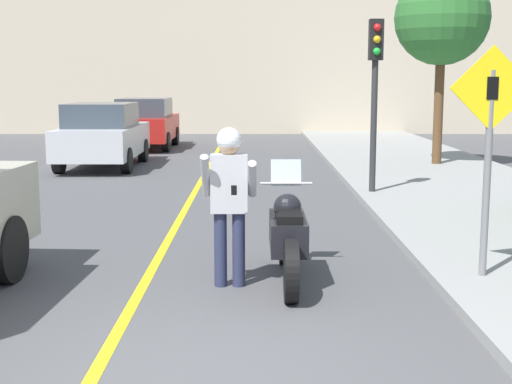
{
  "coord_description": "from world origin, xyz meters",
  "views": [
    {
      "loc": [
        0.65,
        -5.08,
        2.24
      ],
      "look_at": [
        0.69,
        2.95,
        0.99
      ],
      "focal_mm": 50.0,
      "sensor_mm": 36.0,
      "label": 1
    }
  ],
  "objects_px": {
    "parked_car_red": "(143,123)",
    "street_tree": "(439,19)",
    "crossing_sign": "(486,139)",
    "traffic_light": "(372,72)",
    "motorcycle": "(285,236)",
    "parked_car_silver": "(100,135)",
    "person_biker": "(226,190)"
  },
  "relations": [
    {
      "from": "parked_car_red",
      "to": "street_tree",
      "type": "bearing_deg",
      "value": -33.19
    },
    {
      "from": "crossing_sign",
      "to": "traffic_light",
      "type": "xyz_separation_m",
      "value": [
        -0.24,
        6.04,
        0.79
      ]
    },
    {
      "from": "motorcycle",
      "to": "parked_car_silver",
      "type": "xyz_separation_m",
      "value": [
        -4.36,
        10.73,
        0.34
      ]
    },
    {
      "from": "person_biker",
      "to": "crossing_sign",
      "type": "height_order",
      "value": "crossing_sign"
    },
    {
      "from": "person_biker",
      "to": "parked_car_red",
      "type": "height_order",
      "value": "person_biker"
    },
    {
      "from": "person_biker",
      "to": "traffic_light",
      "type": "height_order",
      "value": "traffic_light"
    },
    {
      "from": "traffic_light",
      "to": "parked_car_silver",
      "type": "bearing_deg",
      "value": 141.92
    },
    {
      "from": "parked_car_silver",
      "to": "street_tree",
      "type": "bearing_deg",
      "value": -1.09
    },
    {
      "from": "motorcycle",
      "to": "parked_car_red",
      "type": "xyz_separation_m",
      "value": [
        -4.06,
        16.05,
        0.34
      ]
    },
    {
      "from": "motorcycle",
      "to": "traffic_light",
      "type": "relative_size",
      "value": 0.69
    },
    {
      "from": "street_tree",
      "to": "parked_car_red",
      "type": "bearing_deg",
      "value": 146.81
    },
    {
      "from": "crossing_sign",
      "to": "motorcycle",
      "type": "bearing_deg",
      "value": 174.24
    },
    {
      "from": "traffic_light",
      "to": "parked_car_silver",
      "type": "distance_m",
      "value": 8.1
    },
    {
      "from": "crossing_sign",
      "to": "parked_car_silver",
      "type": "distance_m",
      "value": 12.75
    },
    {
      "from": "motorcycle",
      "to": "parked_car_red",
      "type": "bearing_deg",
      "value": 104.18
    },
    {
      "from": "person_biker",
      "to": "parked_car_red",
      "type": "relative_size",
      "value": 0.42
    },
    {
      "from": "person_biker",
      "to": "parked_car_silver",
      "type": "bearing_deg",
      "value": 108.71
    },
    {
      "from": "motorcycle",
      "to": "person_biker",
      "type": "relative_size",
      "value": 1.28
    },
    {
      "from": "traffic_light",
      "to": "parked_car_red",
      "type": "xyz_separation_m",
      "value": [
        -5.96,
        10.23,
        -1.56
      ]
    },
    {
      "from": "crossing_sign",
      "to": "traffic_light",
      "type": "height_order",
      "value": "traffic_light"
    },
    {
      "from": "person_biker",
      "to": "parked_car_silver",
      "type": "xyz_separation_m",
      "value": [
        -3.71,
        10.95,
        -0.22
      ]
    },
    {
      "from": "traffic_light",
      "to": "parked_car_red",
      "type": "relative_size",
      "value": 0.78
    },
    {
      "from": "motorcycle",
      "to": "parked_car_red",
      "type": "distance_m",
      "value": 16.56
    },
    {
      "from": "motorcycle",
      "to": "traffic_light",
      "type": "height_order",
      "value": "traffic_light"
    },
    {
      "from": "street_tree",
      "to": "parked_car_silver",
      "type": "xyz_separation_m",
      "value": [
        -8.69,
        0.16,
        -2.94
      ]
    },
    {
      "from": "parked_car_silver",
      "to": "parked_car_red",
      "type": "relative_size",
      "value": 1.0
    },
    {
      "from": "crossing_sign",
      "to": "street_tree",
      "type": "distance_m",
      "value": 11.21
    },
    {
      "from": "motorcycle",
      "to": "parked_car_silver",
      "type": "height_order",
      "value": "parked_car_silver"
    },
    {
      "from": "person_biker",
      "to": "street_tree",
      "type": "relative_size",
      "value": 0.36
    },
    {
      "from": "traffic_light",
      "to": "parked_car_red",
      "type": "bearing_deg",
      "value": 120.21
    },
    {
      "from": "crossing_sign",
      "to": "parked_car_red",
      "type": "bearing_deg",
      "value": 110.86
    },
    {
      "from": "person_biker",
      "to": "traffic_light",
      "type": "relative_size",
      "value": 0.54
    }
  ]
}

